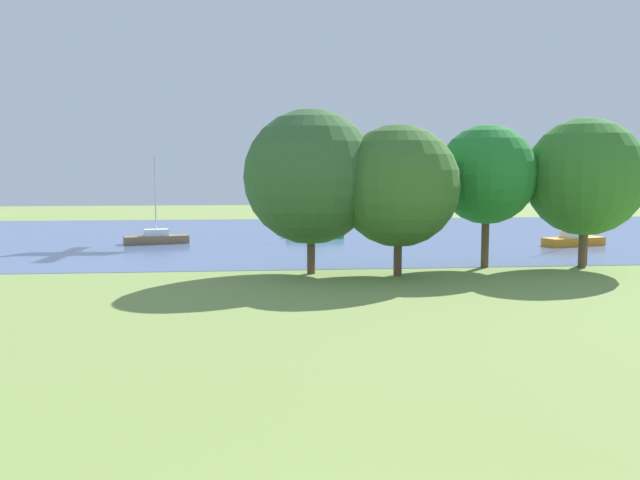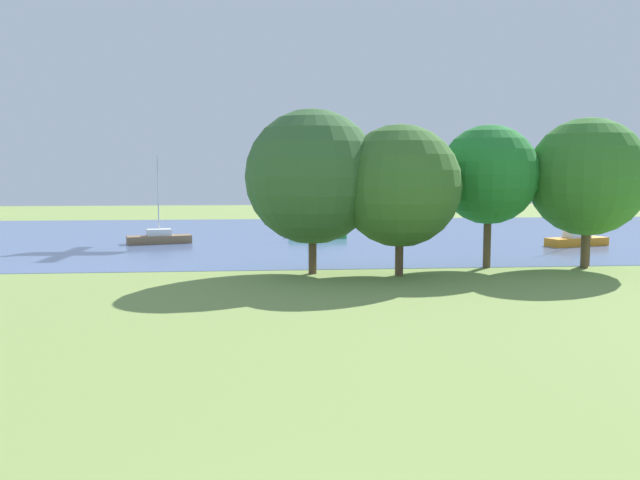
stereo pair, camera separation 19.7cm
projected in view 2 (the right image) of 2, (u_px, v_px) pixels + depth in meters
ground_plane at (277, 297)px, 30.25m from camera, size 160.00×160.00×0.00m
water_surface at (268, 236)px, 57.99m from camera, size 140.00×40.00×0.02m
sailboat_orange at (577, 240)px, 50.53m from camera, size 5.03×2.80×7.22m
sailboat_brown at (159, 238)px, 52.07m from camera, size 5.03×2.71×6.72m
sailboat_green at (318, 232)px, 56.57m from camera, size 4.93×1.97×5.52m
sailboat_white at (309, 225)px, 64.48m from camera, size 5.00×2.37×6.60m
tree_west_far at (312, 177)px, 36.51m from camera, size 7.26×7.26×8.90m
tree_west_near at (400, 186)px, 35.89m from camera, size 6.49×6.49×8.05m
tree_east_far at (489, 175)px, 38.81m from camera, size 5.68×5.68×8.21m
tree_east_near at (588, 177)px, 38.62m from camera, size 6.71×6.71×8.60m
tree_mid_shore at (589, 174)px, 39.56m from camera, size 5.24×5.24×8.05m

